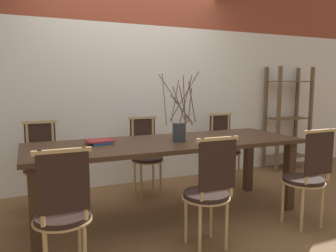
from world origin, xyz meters
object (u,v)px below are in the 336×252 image
object	(u,v)px
dining_table	(168,151)
shelving_rack	(288,119)
vase_centerpiece	(179,129)
chair_far_center	(224,146)
book_stack	(100,142)
chair_near_center	(308,174)

from	to	relation	value
dining_table	shelving_rack	world-z (taller)	shelving_rack
dining_table	vase_centerpiece	distance (m)	0.24
shelving_rack	dining_table	bearing A→B (deg)	-157.68
chair_far_center	book_stack	distance (m)	1.91
chair_far_center	vase_centerpiece	size ratio (longest dim) A/B	1.37
dining_table	chair_near_center	distance (m)	1.32
vase_centerpiece	shelving_rack	size ratio (longest dim) A/B	0.43
vase_centerpiece	book_stack	bearing A→B (deg)	166.71
chair_near_center	chair_far_center	xyz separation A→B (m)	(0.07, 1.49, 0.00)
chair_near_center	vase_centerpiece	bearing A→B (deg)	144.71
dining_table	vase_centerpiece	xyz separation A→B (m)	(0.10, -0.05, 0.21)
chair_near_center	chair_far_center	world-z (taller)	same
dining_table	book_stack	bearing A→B (deg)	169.12
dining_table	shelving_rack	xyz separation A→B (m)	(2.49, 1.02, 0.11)
dining_table	chair_far_center	bearing A→B (deg)	33.03
vase_centerpiece	chair_near_center	bearing A→B (deg)	-35.29
dining_table	chair_near_center	xyz separation A→B (m)	(1.08, -0.74, -0.17)
chair_near_center	shelving_rack	bearing A→B (deg)	51.35
book_stack	chair_near_center	bearing A→B (deg)	-26.77
book_stack	shelving_rack	distance (m)	3.26
chair_near_center	vase_centerpiece	distance (m)	1.26
dining_table	book_stack	distance (m)	0.66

